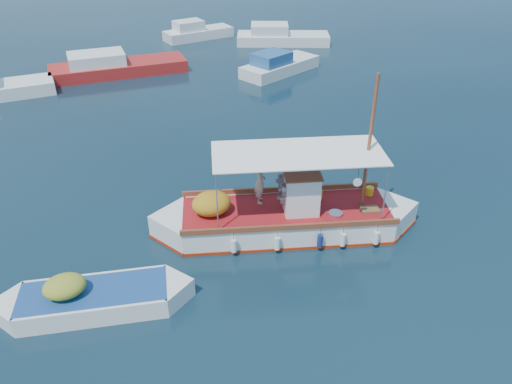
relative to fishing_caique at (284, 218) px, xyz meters
name	(u,v)px	position (x,y,z in m)	size (l,w,h in m)	color
ground	(270,230)	(-0.50, 0.15, -0.55)	(160.00, 160.00, 0.00)	black
fishing_caique	(284,218)	(0.00, 0.00, 0.00)	(9.84, 4.75, 6.25)	white
dinghy	(93,300)	(-7.21, -1.63, -0.23)	(6.06, 2.56, 1.51)	white
bg_boat_n	(114,67)	(-3.33, 21.41, -0.06)	(9.30, 2.91, 1.80)	#A91F1C
bg_boat_ne	(278,66)	(7.41, 17.40, -0.06)	(6.44, 4.47, 1.80)	silver
bg_boat_e	(280,38)	(10.73, 24.55, -0.06)	(8.01, 5.31, 1.80)	silver
bg_boat_far_n	(196,33)	(4.65, 28.62, -0.06)	(6.15, 3.01, 1.80)	silver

